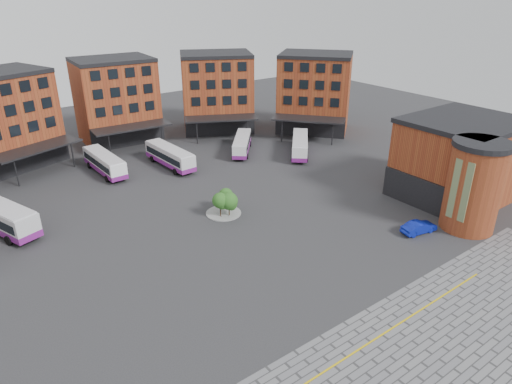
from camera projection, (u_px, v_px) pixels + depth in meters
ground at (270, 261)px, 47.16m from camera, size 160.00×160.00×0.00m
yellow_line at (393, 328)px, 38.01m from camera, size 26.00×0.15×0.02m
main_building at (91, 120)px, 69.51m from camera, size 94.14×42.48×14.60m
east_building at (462, 163)px, 58.30m from camera, size 17.40×15.40×10.60m
tree_island at (226, 201)px, 55.94m from camera, size 4.40×4.40×3.24m
bus_c at (105, 163)px, 68.57m from camera, size 3.07×11.01×3.08m
bus_d at (170, 156)px, 71.09m from camera, size 3.31×11.28×3.14m
bus_e at (242, 144)px, 77.17m from camera, size 8.26×9.16×2.83m
bus_f at (300, 145)px, 76.23m from camera, size 9.05×9.63×3.03m
blue_car at (419, 227)px, 52.32m from camera, size 4.55×2.30×1.43m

